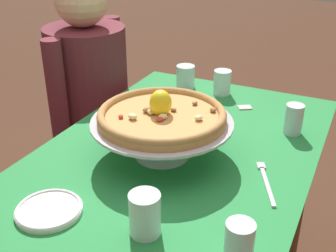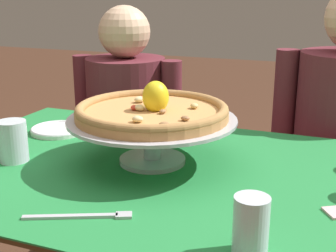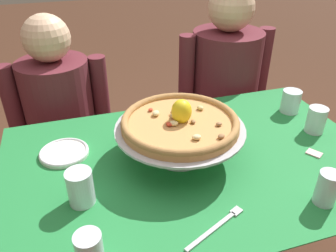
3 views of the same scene
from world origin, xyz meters
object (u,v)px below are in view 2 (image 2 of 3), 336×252
(water_glass_side_left, at_px, (13,144))
(dinner_fork, at_px, (84,216))
(pizza_stand, at_px, (152,129))
(sugar_packet, at_px, (335,213))
(water_glass_front_right, at_px, (251,229))
(diner_left, at_px, (128,149))
(pizza, at_px, (152,110))
(side_plate, at_px, (58,129))

(water_glass_side_left, relative_size, dinner_fork, 0.53)
(pizza_stand, distance_m, sugar_packet, 0.48)
(water_glass_side_left, distance_m, sugar_packet, 0.80)
(water_glass_front_right, xyz_separation_m, diner_left, (-0.72, 0.96, -0.27))
(pizza, height_order, side_plate, pizza)
(water_glass_side_left, bearing_deg, sugar_packet, -0.25)
(pizza, height_order, water_glass_front_right, pizza)
(dinner_fork, bearing_deg, water_glass_front_right, -1.06)
(pizza, xyz_separation_m, water_glass_front_right, (0.33, -0.33, -0.09))
(pizza, bearing_deg, sugar_packet, -15.81)
(water_glass_front_right, relative_size, dinner_fork, 0.51)
(pizza_stand, relative_size, pizza, 1.12)
(pizza_stand, xyz_separation_m, dinner_fork, (-0.00, -0.33, -0.09))
(pizza, relative_size, water_glass_front_right, 3.70)
(sugar_packet, height_order, diner_left, diner_left)
(sugar_packet, bearing_deg, water_glass_front_right, -122.18)
(side_plate, relative_size, diner_left, 0.15)
(sugar_packet, bearing_deg, pizza_stand, 164.24)
(water_glass_side_left, distance_m, dinner_fork, 0.39)
(pizza_stand, xyz_separation_m, pizza, (0.00, 0.00, 0.05))
(side_plate, xyz_separation_m, diner_left, (-0.01, 0.50, -0.23))
(pizza_stand, bearing_deg, side_plate, 161.15)
(water_glass_side_left, relative_size, diner_left, 0.10)
(water_glass_front_right, bearing_deg, diner_left, 126.73)
(water_glass_side_left, bearing_deg, water_glass_front_right, -17.46)
(pizza_stand, distance_m, diner_left, 0.80)
(pizza_stand, distance_m, pizza, 0.05)
(pizza, height_order, water_glass_side_left, pizza)
(dinner_fork, height_order, diner_left, diner_left)
(pizza, distance_m, water_glass_front_right, 0.48)
(pizza, distance_m, diner_left, 0.82)
(water_glass_front_right, distance_m, dinner_fork, 0.33)
(sugar_packet, xyz_separation_m, diner_left, (-0.85, 0.75, -0.23))
(water_glass_side_left, height_order, side_plate, water_glass_side_left)
(pizza_stand, xyz_separation_m, water_glass_side_left, (-0.34, -0.12, -0.04))
(dinner_fork, bearing_deg, side_plate, 129.38)
(side_plate, bearing_deg, water_glass_side_left, -80.97)
(water_glass_side_left, relative_size, water_glass_front_right, 1.04)
(pizza, bearing_deg, diner_left, 122.03)
(pizza, relative_size, side_plate, 2.29)
(water_glass_front_right, bearing_deg, dinner_fork, 178.94)
(pizza_stand, relative_size, diner_left, 0.38)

